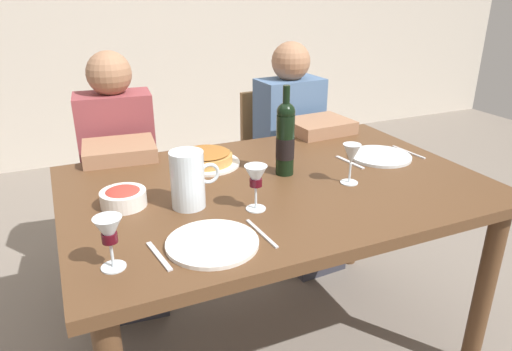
% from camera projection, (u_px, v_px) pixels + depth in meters
% --- Properties ---
extents(ground_plane, '(8.00, 8.00, 0.00)m').
position_uv_depth(ground_plane, '(273.00, 346.00, 1.99)').
color(ground_plane, slate).
extents(dining_table, '(1.50, 1.00, 0.76)m').
position_uv_depth(dining_table, '(276.00, 205.00, 1.74)').
color(dining_table, brown).
rests_on(dining_table, ground).
extents(wine_bottle, '(0.07, 0.07, 0.34)m').
position_uv_depth(wine_bottle, '(285.00, 139.00, 1.73)').
color(wine_bottle, black).
rests_on(wine_bottle, dining_table).
extents(water_pitcher, '(0.16, 0.11, 0.19)m').
position_uv_depth(water_pitcher, '(188.00, 183.00, 1.49)').
color(water_pitcher, silver).
rests_on(water_pitcher, dining_table).
extents(baked_tart, '(0.27, 0.27, 0.06)m').
position_uv_depth(baked_tart, '(206.00, 158.00, 1.86)').
color(baked_tart, white).
rests_on(baked_tart, dining_table).
extents(salad_bowl, '(0.15, 0.15, 0.06)m').
position_uv_depth(salad_bowl, '(123.00, 197.00, 1.51)').
color(salad_bowl, white).
rests_on(salad_bowl, dining_table).
extents(wine_glass_left_diner, '(0.06, 0.06, 0.15)m').
position_uv_depth(wine_glass_left_diner, '(351.00, 156.00, 1.66)').
color(wine_glass_left_diner, silver).
rests_on(wine_glass_left_diner, dining_table).
extents(wine_glass_right_diner, '(0.07, 0.07, 0.15)m').
position_uv_depth(wine_glass_right_diner, '(256.00, 178.00, 1.46)').
color(wine_glass_right_diner, silver).
rests_on(wine_glass_right_diner, dining_table).
extents(wine_glass_centre, '(0.07, 0.07, 0.14)m').
position_uv_depth(wine_glass_centre, '(109.00, 233.00, 1.16)').
color(wine_glass_centre, silver).
rests_on(wine_glass_centre, dining_table).
extents(dinner_plate_left_setting, '(0.26, 0.26, 0.01)m').
position_uv_depth(dinner_plate_left_setting, '(212.00, 243.00, 1.30)').
color(dinner_plate_left_setting, white).
rests_on(dinner_plate_left_setting, dining_table).
extents(dinner_plate_right_setting, '(0.26, 0.26, 0.01)m').
position_uv_depth(dinner_plate_right_setting, '(380.00, 156.00, 1.94)').
color(dinner_plate_right_setting, silver).
rests_on(dinner_plate_right_setting, dining_table).
extents(fork_left_setting, '(0.04, 0.16, 0.00)m').
position_uv_depth(fork_left_setting, '(159.00, 256.00, 1.24)').
color(fork_left_setting, silver).
rests_on(fork_left_setting, dining_table).
extents(knife_left_setting, '(0.02, 0.18, 0.00)m').
position_uv_depth(knife_left_setting, '(261.00, 233.00, 1.35)').
color(knife_left_setting, silver).
rests_on(knife_left_setting, dining_table).
extents(knife_right_setting, '(0.03, 0.18, 0.00)m').
position_uv_depth(knife_right_setting, '(408.00, 152.00, 2.00)').
color(knife_right_setting, silver).
rests_on(knife_right_setting, dining_table).
extents(spoon_right_setting, '(0.03, 0.16, 0.00)m').
position_uv_depth(spoon_right_setting, '(350.00, 162.00, 1.89)').
color(spoon_right_setting, silver).
rests_on(spoon_right_setting, dining_table).
extents(chair_left, '(0.44, 0.44, 0.87)m').
position_uv_depth(chair_left, '(120.00, 180.00, 2.40)').
color(chair_left, olive).
rests_on(chair_left, ground).
extents(diner_left, '(0.37, 0.53, 1.16)m').
position_uv_depth(diner_left, '(122.00, 175.00, 2.15)').
color(diner_left, '#8E3D42').
rests_on(diner_left, ground).
extents(chair_right, '(0.42, 0.42, 0.87)m').
position_uv_depth(chair_right, '(278.00, 157.00, 2.71)').
color(chair_right, olive).
rests_on(chair_right, ground).
extents(diner_right, '(0.35, 0.52, 1.16)m').
position_uv_depth(diner_right, '(300.00, 150.00, 2.47)').
color(diner_right, '#4C6B93').
rests_on(diner_right, ground).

